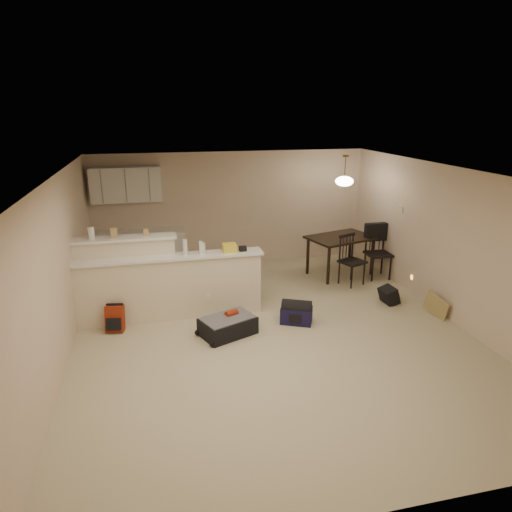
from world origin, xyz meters
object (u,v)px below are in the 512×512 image
object	(u,v)px
dining_table	(341,241)
black_daypack	(389,296)
pendant_lamp	(344,181)
navy_duffel	(296,315)
dining_chair_far	(378,253)
dining_chair_near	(352,260)
suitcase	(228,326)
red_backpack	(115,319)

from	to	relation	value
dining_table	black_daypack	xyz separation A→B (m)	(0.27, -1.63, -0.58)
dining_table	black_daypack	bearing A→B (deg)	-96.65
pendant_lamp	navy_duffel	size ratio (longest dim) A/B	1.22
navy_duffel	black_daypack	xyz separation A→B (m)	(1.88, 0.39, 0.01)
dining_chair_far	navy_duffel	world-z (taller)	dining_chair_far
dining_table	dining_chair_near	bearing A→B (deg)	-105.73
dining_chair_far	suitcase	bearing A→B (deg)	-152.04
pendant_lamp	black_daypack	distance (m)	2.47
pendant_lamp	dining_chair_near	distance (m)	1.60
dining_table	black_daypack	distance (m)	1.75
dining_chair_near	black_daypack	size ratio (longest dim) A/B	3.06
dining_table	dining_chair_far	bearing A→B (deg)	-45.42
dining_table	suitcase	size ratio (longest dim) A/B	1.87
dining_chair_near	black_daypack	xyz separation A→B (m)	(0.27, -1.03, -0.36)
dining_chair_far	suitcase	size ratio (longest dim) A/B	1.35
pendant_lamp	navy_duffel	world-z (taller)	pendant_lamp
black_daypack	navy_duffel	bearing A→B (deg)	98.36
suitcase	red_backpack	world-z (taller)	red_backpack
pendant_lamp	red_backpack	bearing A→B (deg)	-160.06
dining_chair_far	suitcase	xyz separation A→B (m)	(-3.45, -1.77, -0.41)
dining_table	pendant_lamp	world-z (taller)	pendant_lamp
dining_chair_near	navy_duffel	bearing A→B (deg)	-161.61
dining_chair_far	navy_duffel	bearing A→B (deg)	-143.57
dining_table	black_daypack	world-z (taller)	dining_table
dining_chair_near	suitcase	xyz separation A→B (m)	(-2.77, -1.55, -0.37)
dining_chair_near	pendant_lamp	bearing A→B (deg)	67.52
suitcase	navy_duffel	distance (m)	1.17
dining_table	red_backpack	size ratio (longest dim) A/B	3.65
dining_chair_near	dining_chair_far	distance (m)	0.71
pendant_lamp	dining_chair_near	world-z (taller)	pendant_lamp
dining_chair_near	dining_table	bearing A→B (deg)	67.52
black_daypack	dining_table	bearing A→B (deg)	6.16
suitcase	navy_duffel	world-z (taller)	navy_duffel
dining_table	navy_duffel	distance (m)	2.65
dining_chair_far	navy_duffel	size ratio (longest dim) A/B	2.17
dining_table	suitcase	bearing A→B (deg)	-158.37
suitcase	black_daypack	size ratio (longest dim) A/B	2.46
dining_chair_far	navy_duffel	distance (m)	2.84
pendant_lamp	suitcase	bearing A→B (deg)	-142.15
red_backpack	suitcase	bearing A→B (deg)	-6.94
suitcase	dining_chair_near	bearing A→B (deg)	6.23
dining_table	pendant_lamp	xyz separation A→B (m)	(0.00, 0.00, 1.26)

